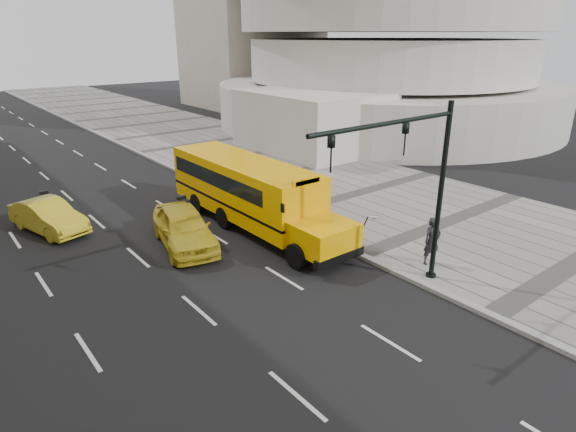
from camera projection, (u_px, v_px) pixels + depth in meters
ground at (161, 251)px, 19.80m from camera, size 140.00×140.00×0.00m
sidewalk_museum at (363, 193)px, 26.74m from camera, size 12.00×140.00×0.15m
curb_museum at (277, 217)px, 23.26m from camera, size 0.30×140.00×0.15m
school_bus at (248, 188)px, 21.96m from camera, size 2.96×11.56×3.19m
taxi_near at (184, 228)px, 19.96m from camera, size 3.02×5.20×1.66m
taxi_far at (48, 216)px, 21.52m from camera, size 2.63×4.59×1.43m
pedestrian at (432, 241)px, 18.05m from camera, size 0.79×0.66×1.85m
traffic_signal at (417, 178)px, 15.20m from camera, size 6.18×0.36×6.40m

